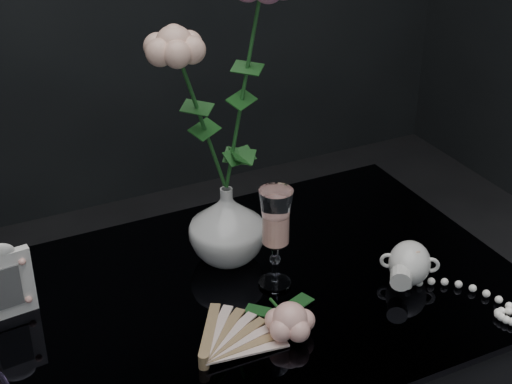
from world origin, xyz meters
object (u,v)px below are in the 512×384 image
vase (227,224)px  wine_glass (275,239)px  picture_frame (2,281)px  pearl_jar (410,261)px  loose_rose (290,320)px

vase → wine_glass: wine_glass is taller
vase → wine_glass: 0.11m
picture_frame → pearl_jar: (0.61, -0.19, -0.03)m
vase → wine_glass: size_ratio=0.78×
pearl_jar → loose_rose: bearing=-133.7°
vase → picture_frame: (-0.37, 0.00, -0.00)m
wine_glass → picture_frame: (-0.41, 0.11, -0.02)m
loose_rose → picture_frame: bearing=157.7°
wine_glass → picture_frame: bearing=165.1°
vase → loose_rose: (-0.00, -0.23, -0.04)m
wine_glass → pearl_jar: (0.20, -0.08, -0.05)m
vase → loose_rose: bearing=-90.6°
wine_glass → pearl_jar: size_ratio=0.71×
vase → picture_frame: vase is taller
wine_glass → vase: bearing=109.8°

